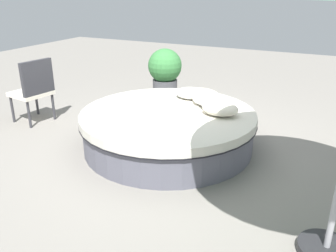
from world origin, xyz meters
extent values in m
plane|color=gray|center=(0.00, 0.00, 0.00)|extent=(16.00, 16.00, 0.00)
cylinder|color=#595966|center=(0.00, 0.00, 0.19)|extent=(2.18, 2.18, 0.38)
cylinder|color=black|center=(0.00, 0.00, 0.38)|extent=(2.25, 2.25, 0.02)
cylinder|color=beige|center=(0.00, 0.00, 0.43)|extent=(2.24, 2.24, 0.11)
ellipsoid|color=silver|center=(-0.63, -0.17, 0.58)|extent=(0.46, 0.33, 0.18)
ellipsoid|color=white|center=(-0.52, -0.34, 0.59)|extent=(0.44, 0.34, 0.21)
ellipsoid|color=white|center=(-0.38, -0.47, 0.56)|extent=(0.45, 0.32, 0.14)
ellipsoid|color=beige|center=(-0.23, -0.62, 0.58)|extent=(0.49, 0.29, 0.18)
ellipsoid|color=white|center=(-0.03, -0.66, 0.56)|extent=(0.43, 0.35, 0.15)
cylinder|color=#333338|center=(2.56, 0.25, 0.21)|extent=(0.04, 0.04, 0.42)
cylinder|color=#333338|center=(2.49, -0.19, 0.21)|extent=(0.04, 0.04, 0.42)
cylinder|color=#333338|center=(2.14, 0.31, 0.21)|extent=(0.04, 0.04, 0.42)
cylinder|color=#333338|center=(2.08, -0.13, 0.21)|extent=(0.04, 0.04, 0.42)
cube|color=silver|center=(2.32, 0.06, 0.45)|extent=(0.57, 0.59, 0.06)
cube|color=#333338|center=(2.10, 0.09, 0.73)|extent=(0.14, 0.52, 0.50)
cylinder|color=#262628|center=(-2.01, 1.26, 0.04)|extent=(0.44, 0.44, 0.08)
cylinder|color=#4C4C51|center=(0.95, -1.81, 0.19)|extent=(0.45, 0.45, 0.39)
sphere|color=#387A3D|center=(0.95, -1.81, 0.65)|extent=(0.61, 0.61, 0.61)
camera|label=1|loc=(-1.87, 3.82, 1.99)|focal=37.79mm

